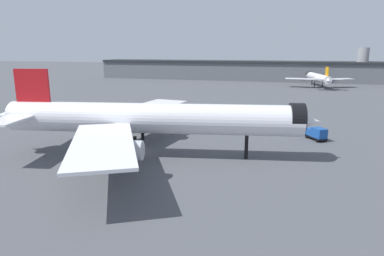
{
  "coord_description": "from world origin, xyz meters",
  "views": [
    {
      "loc": [
        25.64,
        -62.95,
        20.8
      ],
      "look_at": [
        10.67,
        -0.67,
        5.88
      ],
      "focal_mm": 31.79,
      "sensor_mm": 36.0,
      "label": 1
    }
  ],
  "objects_px": {
    "airliner_near_gate": "(150,119)",
    "service_truck_front": "(316,133)",
    "traffic_cone_near_nose": "(179,117)",
    "baggage_tug_wing": "(128,116)",
    "airliner_far_taxiway": "(318,78)"
  },
  "relations": [
    {
      "from": "airliner_near_gate",
      "to": "baggage_tug_wing",
      "type": "distance_m",
      "value": 38.21
    },
    {
      "from": "service_truck_front",
      "to": "traffic_cone_near_nose",
      "type": "bearing_deg",
      "value": 33.59
    },
    {
      "from": "airliner_far_taxiway",
      "to": "service_truck_front",
      "type": "relative_size",
      "value": 6.92
    },
    {
      "from": "airliner_near_gate",
      "to": "baggage_tug_wing",
      "type": "bearing_deg",
      "value": 112.84
    },
    {
      "from": "service_truck_front",
      "to": "baggage_tug_wing",
      "type": "relative_size",
      "value": 1.69
    },
    {
      "from": "baggage_tug_wing",
      "to": "airliner_far_taxiway",
      "type": "bearing_deg",
      "value": 134.52
    },
    {
      "from": "airliner_far_taxiway",
      "to": "baggage_tug_wing",
      "type": "bearing_deg",
      "value": 139.28
    },
    {
      "from": "airliner_far_taxiway",
      "to": "service_truck_front",
      "type": "distance_m",
      "value": 120.83
    },
    {
      "from": "baggage_tug_wing",
      "to": "airliner_near_gate",
      "type": "bearing_deg",
      "value": 16.91
    },
    {
      "from": "airliner_far_taxiway",
      "to": "traffic_cone_near_nose",
      "type": "height_order",
      "value": "airliner_far_taxiway"
    },
    {
      "from": "traffic_cone_near_nose",
      "to": "airliner_far_taxiway",
      "type": "bearing_deg",
      "value": 62.98
    },
    {
      "from": "airliner_near_gate",
      "to": "service_truck_front",
      "type": "relative_size",
      "value": 10.9
    },
    {
      "from": "airliner_far_taxiway",
      "to": "baggage_tug_wing",
      "type": "height_order",
      "value": "airliner_far_taxiway"
    },
    {
      "from": "airliner_near_gate",
      "to": "traffic_cone_near_nose",
      "type": "xyz_separation_m",
      "value": [
        -5.01,
        38.79,
        -7.23
      ]
    },
    {
      "from": "airliner_near_gate",
      "to": "airliner_far_taxiway",
      "type": "xyz_separation_m",
      "value": [
        46.91,
        140.58,
        -2.28
      ]
    }
  ]
}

